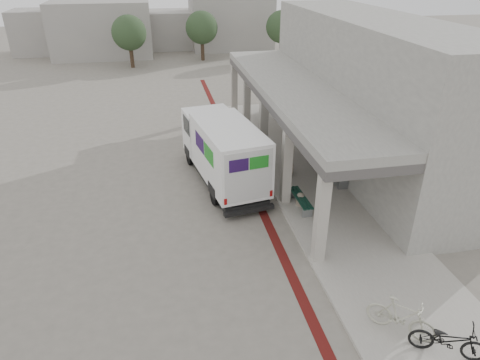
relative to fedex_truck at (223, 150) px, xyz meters
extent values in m
plane|color=slate|center=(0.17, -3.04, -1.61)|extent=(120.00, 120.00, 0.00)
cube|color=#521210|center=(1.17, -1.04, -1.60)|extent=(0.35, 40.00, 0.01)
cube|color=#9B968B|center=(4.17, -3.04, -1.55)|extent=(4.40, 28.00, 0.12)
cube|color=gray|center=(7.52, 1.46, 1.89)|extent=(4.30, 17.00, 7.00)
cube|color=#4F4C4A|center=(3.77, 1.46, 1.89)|extent=(3.40, 16.90, 0.35)
cube|color=gray|center=(3.77, 1.46, 2.24)|extent=(3.40, 16.90, 0.35)
cube|color=gray|center=(-7.83, 30.96, 1.14)|extent=(10.00, 6.00, 5.50)
cube|color=gray|center=(-0.83, 34.96, 0.39)|extent=(8.00, 6.00, 4.00)
cube|color=gray|center=(6.17, 32.96, 1.64)|extent=(9.00, 6.00, 6.50)
cube|color=gray|center=(-13.83, 33.96, 0.64)|extent=(7.00, 5.00, 4.50)
cylinder|color=#38281C|center=(-4.83, 24.96, -0.41)|extent=(0.36, 0.36, 2.40)
sphere|color=#293E24|center=(-4.83, 24.96, 1.59)|extent=(3.20, 3.20, 3.20)
cylinder|color=#38281C|center=(2.17, 26.96, -0.41)|extent=(0.36, 0.36, 2.40)
sphere|color=#293E24|center=(2.17, 26.96, 1.59)|extent=(3.20, 3.20, 3.20)
cylinder|color=#38281C|center=(10.17, 25.96, -0.41)|extent=(0.36, 0.36, 2.40)
sphere|color=#293E24|center=(10.17, 25.96, 1.59)|extent=(3.20, 3.20, 3.20)
cube|color=black|center=(0.01, -0.03, -1.24)|extent=(2.96, 6.73, 0.28)
cube|color=white|center=(0.14, -0.86, 0.20)|extent=(2.97, 5.12, 2.41)
cube|color=white|center=(-0.37, 2.30, 0.06)|extent=(2.48, 2.10, 2.14)
cube|color=white|center=(-0.53, 3.27, -0.73)|extent=(2.11, 0.88, 0.74)
cube|color=black|center=(-0.49, 3.04, 0.57)|extent=(2.09, 0.77, 0.97)
cube|color=black|center=(0.54, -3.33, -1.28)|extent=(2.14, 0.57, 0.17)
cube|color=#281049|center=(-1.07, -0.39, 0.62)|extent=(0.23, 1.29, 0.70)
cube|color=#1D8822|center=(-0.85, -1.77, 0.62)|extent=(0.23, 1.29, 0.70)
cube|color=#281049|center=(0.12, -3.33, 0.76)|extent=(0.78, 0.15, 0.51)
cube|color=#1D8822|center=(0.94, -3.20, 0.76)|extent=(0.78, 0.15, 0.51)
cylinder|color=black|center=(-1.34, 2.19, -1.19)|extent=(0.39, 0.87, 0.84)
cylinder|color=black|center=(0.58, 2.51, -1.19)|extent=(0.39, 0.87, 0.84)
cylinder|color=black|center=(-0.66, -2.02, -1.19)|extent=(0.39, 0.87, 0.84)
cylinder|color=black|center=(1.27, -1.71, -1.19)|extent=(0.39, 0.87, 0.84)
cube|color=gray|center=(2.79, -3.94, -1.28)|extent=(0.41, 0.10, 0.41)
cube|color=gray|center=(2.75, -2.31, -1.28)|extent=(0.41, 0.10, 0.41)
cube|color=#113327|center=(2.62, -3.13, -1.05)|extent=(0.17, 1.96, 0.05)
cube|color=#113327|center=(2.77, -3.12, -1.05)|extent=(0.17, 1.96, 0.05)
cube|color=#113327|center=(2.92, -3.12, -1.05)|extent=(0.17, 1.96, 0.05)
cylinder|color=gray|center=(2.82, -2.97, -1.30)|extent=(0.37, 0.37, 0.37)
sphere|color=gray|center=(2.82, -2.97, -1.12)|extent=(0.37, 0.37, 0.37)
cylinder|color=gray|center=(3.22, -0.01, -1.28)|extent=(0.41, 0.41, 0.41)
sphere|color=gray|center=(3.22, -0.01, -1.08)|extent=(0.41, 0.41, 0.41)
cube|color=gray|center=(5.17, -1.74, -0.96)|extent=(0.50, 0.65, 1.06)
imported|color=black|center=(4.15, -11.03, -0.98)|extent=(2.01, 1.51, 1.01)
imported|color=#B9B8A2|center=(3.32, -10.13, -0.91)|extent=(1.75, 1.71, 1.15)
camera|label=1|loc=(-2.65, -17.73, 7.78)|focal=32.00mm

